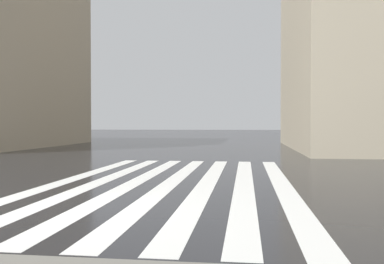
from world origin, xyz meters
name	(u,v)px	position (x,y,z in m)	size (l,w,h in m)	color
ground_plane	(57,210)	(0.00, 0.00, 0.00)	(220.00, 220.00, 0.00)	black
zebra_crossing	(172,182)	(4.00, -1.47, 0.00)	(13.00, 6.50, 0.01)	silver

